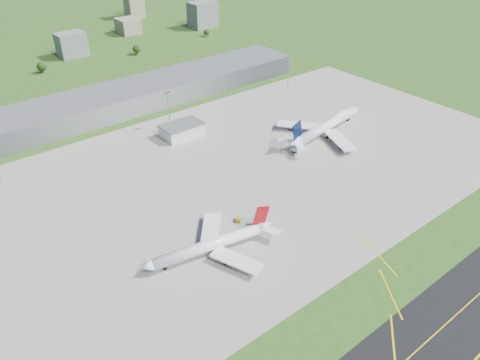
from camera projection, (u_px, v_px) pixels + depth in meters
ground at (133, 115)px, 337.07m from camera, size 1400.00×1400.00×0.00m
taxiway at (480, 355)px, 165.61m from camera, size 1400.00×60.00×0.06m
apron at (239, 173)px, 269.79m from camera, size 360.00×190.00×0.08m
terminal at (122, 99)px, 342.95m from camera, size 300.00×42.00×15.00m
ops_building at (182, 130)px, 307.23m from camera, size 26.00×16.00×8.00m
mast_center at (168, 104)px, 309.77m from camera, size 3.50×2.00×25.90m
mast_east at (289, 69)px, 367.75m from camera, size 3.50×2.00×25.90m
airliner_red_twin at (213, 245)px, 209.03m from camera, size 63.65×49.05×17.53m
airliner_blue_quad at (328, 125)px, 309.94m from camera, size 78.75×61.22×20.60m
tug_yellow at (238, 220)px, 230.71m from camera, size 4.00×4.02×1.80m
van_white_near at (295, 151)px, 289.95m from camera, size 3.69×5.08×2.40m
van_white_far at (309, 138)px, 304.24m from camera, size 5.27×3.78×2.48m
bldg_c at (71, 45)px, 447.23m from camera, size 26.00×20.00×22.00m
bldg_ce at (128, 26)px, 517.38m from camera, size 22.00×24.00×16.00m
bldg_e at (203, 15)px, 536.54m from camera, size 30.00×22.00×28.00m
bldg_tall_e at (134, 3)px, 572.66m from camera, size 20.00×18.00×36.00m
tree_c at (42, 67)px, 409.13m from camera, size 8.10×8.10×9.90m
tree_e at (136, 49)px, 453.44m from camera, size 7.65×7.65×9.35m
tree_far_e at (206, 32)px, 507.99m from camera, size 6.30×6.30×7.70m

